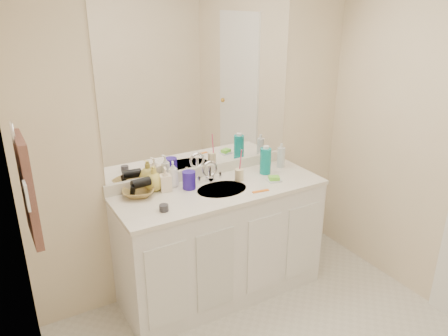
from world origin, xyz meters
TOP-DOWN VIEW (x-y plane):
  - wall_back at (0.00, 1.30)m, footprint 2.60×0.02m
  - wall_left at (-1.30, 0.00)m, footprint 0.02×2.60m
  - vanity_cabinet at (0.00, 1.02)m, footprint 1.50×0.55m
  - countertop at (0.00, 1.02)m, footprint 1.52×0.57m
  - backsplash at (0.00, 1.29)m, footprint 1.52×0.03m
  - sink_basin at (0.00, 1.00)m, footprint 0.37×0.37m
  - faucet at (0.00, 1.18)m, footprint 0.02×0.02m
  - mirror at (0.00, 1.29)m, footprint 1.48×0.01m
  - blue_mug at (-0.20, 1.13)m, footprint 0.11×0.11m
  - tan_cup at (0.19, 1.08)m, footprint 0.07×0.07m
  - toothbrush at (0.20, 1.08)m, footprint 0.01×0.03m
  - mouthwash_bottle at (0.43, 1.10)m, footprint 0.10×0.10m
  - clear_pump_bottle at (0.62, 1.14)m, footprint 0.07×0.07m
  - soap_dish at (0.40, 0.94)m, footprint 0.11×0.09m
  - green_soap at (0.40, 0.94)m, footprint 0.09×0.08m
  - orange_comb at (0.21, 0.83)m, footprint 0.13×0.04m
  - dark_jar at (-0.49, 0.90)m, footprint 0.07×0.07m
  - soap_bottle_white at (-0.28, 1.22)m, footprint 0.10×0.10m
  - soap_bottle_cream at (-0.35, 1.18)m, footprint 0.09×0.09m
  - soap_bottle_yellow at (-0.42, 1.23)m, footprint 0.17×0.17m
  - wicker_basket at (-0.54, 1.19)m, footprint 0.29×0.29m
  - hair_dryer at (-0.52, 1.19)m, footprint 0.13×0.08m
  - towel_ring at (-1.27, 0.77)m, footprint 0.01×0.11m
  - hand_towel at (-1.25, 0.77)m, footprint 0.04×0.32m
  - switch_plate at (-1.27, 0.57)m, footprint 0.01×0.08m

SIDE VIEW (x-z plane):
  - vanity_cabinet at x=0.00m, z-range 0.00..0.85m
  - countertop at x=0.00m, z-range 0.85..0.88m
  - sink_basin at x=0.00m, z-range 0.86..0.88m
  - orange_comb at x=0.21m, z-range 0.88..0.89m
  - soap_dish at x=0.40m, z-range 0.88..0.89m
  - dark_jar at x=-0.49m, z-range 0.88..0.92m
  - green_soap at x=0.40m, z-range 0.89..0.92m
  - wicker_basket at x=-0.54m, z-range 0.88..0.93m
  - backsplash at x=0.00m, z-range 0.88..0.96m
  - tan_cup at x=0.19m, z-range 0.88..0.97m
  - faucet at x=0.00m, z-range 0.88..0.99m
  - blue_mug at x=-0.20m, z-range 0.88..1.01m
  - clear_pump_bottle at x=0.62m, z-range 0.88..1.04m
  - soap_bottle_cream at x=-0.35m, z-range 0.88..1.05m
  - soap_bottle_yellow at x=-0.42m, z-range 0.88..1.06m
  - hair_dryer at x=-0.52m, z-range 0.94..1.00m
  - soap_bottle_white at x=-0.28m, z-range 0.88..1.07m
  - mouthwash_bottle at x=0.43m, z-range 0.88..1.08m
  - toothbrush at x=0.20m, z-range 0.94..1.12m
  - wall_back at x=0.00m, z-range 0.00..2.40m
  - wall_left at x=-1.30m, z-range 0.00..2.40m
  - hand_towel at x=-1.25m, z-range 0.98..1.52m
  - switch_plate at x=-1.27m, z-range 1.24..1.36m
  - towel_ring at x=-1.27m, z-range 1.49..1.61m
  - mirror at x=0.00m, z-range 0.96..2.16m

